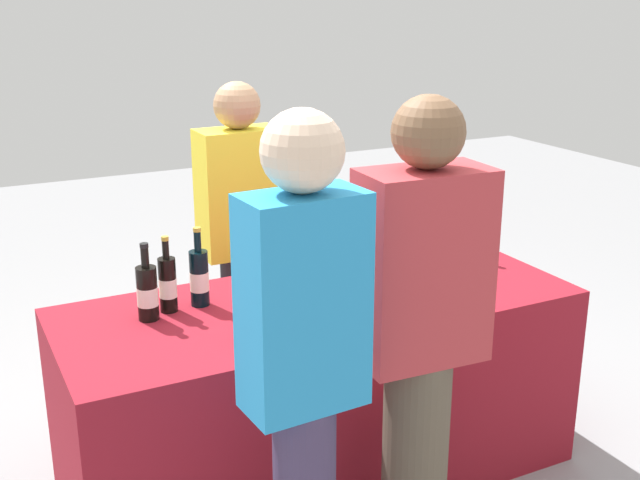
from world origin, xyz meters
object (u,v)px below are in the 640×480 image
object	(u,v)px
wine_glass_0	(247,314)
wine_bottle_0	(147,292)
wine_bottle_3	(256,270)
wine_bottle_1	(168,284)
wine_bottle_2	(199,277)
wine_bottle_5	(391,246)
guest_0	(304,370)
server_pouring	(241,237)
guest_1	(420,335)
wine_glass_4	(469,259)
wine_bottle_7	(461,233)
wine_bottle_4	(318,259)
wine_glass_1	(266,292)
wine_bottle_6	(408,242)
wine_glass_3	(407,285)
wine_glass_2	(299,287)

from	to	relation	value
wine_glass_0	wine_bottle_0	bearing A→B (deg)	128.89
wine_bottle_3	wine_bottle_1	bearing A→B (deg)	172.90
wine_bottle_2	wine_bottle_5	xyz separation A→B (m)	(0.86, -0.01, 0.00)
wine_bottle_0	wine_bottle_3	world-z (taller)	wine_bottle_3
wine_glass_0	guest_0	xyz separation A→B (m)	(-0.06, -0.57, 0.06)
server_pouring	guest_0	world-z (taller)	guest_0
wine_bottle_1	guest_1	bearing A→B (deg)	-55.07
wine_bottle_3	guest_0	world-z (taller)	guest_0
wine_glass_0	wine_bottle_3	bearing A→B (deg)	62.88
wine_bottle_0	guest_0	bearing A→B (deg)	-76.98
wine_bottle_3	wine_glass_4	xyz separation A→B (m)	(0.89, -0.19, -0.03)
wine_bottle_7	server_pouring	distance (m)	1.02
wine_bottle_4	wine_glass_0	world-z (taller)	wine_bottle_4
wine_glass_4	guest_0	bearing A→B (deg)	-147.52
wine_glass_4	guest_0	xyz separation A→B (m)	(-1.11, -0.71, 0.06)
guest_0	wine_bottle_4	bearing A→B (deg)	57.71
wine_glass_1	guest_1	distance (m)	0.67
wine_bottle_1	wine_bottle_4	bearing A→B (deg)	-1.77
wine_bottle_6	wine_glass_4	size ratio (longest dim) A/B	2.49
wine_bottle_0	wine_bottle_5	distance (m)	1.08
wine_glass_1	server_pouring	xyz separation A→B (m)	(0.21, 0.78, -0.03)
wine_bottle_3	wine_bottle_4	xyz separation A→B (m)	(0.29, 0.02, -0.01)
wine_bottle_2	wine_glass_0	distance (m)	0.38
wine_bottle_1	wine_glass_1	distance (m)	0.38
wine_bottle_1	wine_bottle_7	xyz separation A→B (m)	(1.39, 0.03, 0.00)
server_pouring	guest_0	distance (m)	1.55
wine_glass_3	wine_bottle_7	bearing A→B (deg)	36.26
wine_bottle_7	guest_1	bearing A→B (deg)	-132.81
guest_0	wine_bottle_0	bearing A→B (deg)	99.65
guest_0	guest_1	size ratio (longest dim) A/B	1.00
wine_bottle_7	wine_glass_1	distance (m)	1.11
wine_bottle_1	wine_bottle_5	world-z (taller)	wine_bottle_5
wine_glass_3	guest_0	distance (m)	0.91
wine_bottle_1	wine_bottle_4	world-z (taller)	wine_bottle_4
wine_bottle_1	wine_glass_0	size ratio (longest dim) A/B	2.27
wine_bottle_3	wine_bottle_6	size ratio (longest dim) A/B	1.04
wine_glass_0	guest_0	bearing A→B (deg)	-95.65
wine_bottle_4	guest_1	xyz separation A→B (m)	(-0.05, -0.82, 0.00)
wine_glass_0	wine_glass_1	world-z (taller)	wine_glass_1
wine_bottle_6	wine_bottle_7	world-z (taller)	wine_bottle_6
wine_bottle_4	wine_glass_3	distance (m)	0.41
wine_bottle_3	server_pouring	bearing A→B (deg)	74.16
wine_bottle_2	wine_glass_2	bearing A→B (deg)	-40.33
wine_bottle_0	wine_bottle_3	xyz separation A→B (m)	(0.43, 0.00, 0.02)
wine_bottle_0	wine_bottle_6	size ratio (longest dim) A/B	0.93
guest_1	wine_bottle_3	bearing A→B (deg)	109.77
wine_bottle_5	wine_bottle_6	xyz separation A→B (m)	(0.09, 0.01, 0.00)
wine_bottle_7	guest_0	xyz separation A→B (m)	(-1.27, -0.98, 0.04)
wine_glass_3	wine_bottle_3	bearing A→B (deg)	145.15
wine_glass_3	wine_bottle_5	bearing A→B (deg)	66.89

